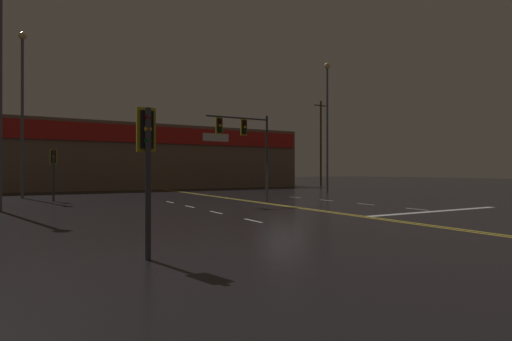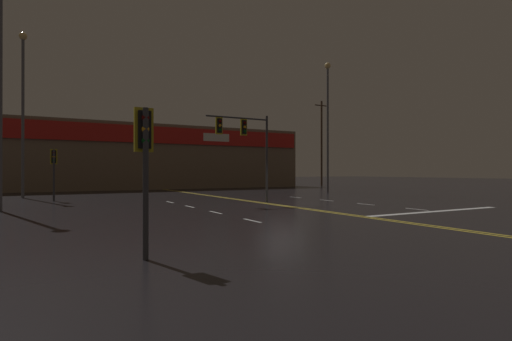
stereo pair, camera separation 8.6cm
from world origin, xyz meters
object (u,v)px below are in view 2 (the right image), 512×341
Objects in this scene: traffic_signal_corner_northwest at (54,163)px; streetlight_far_median at (328,112)px; streetlight_far_left at (0,67)px; traffic_signal_corner_southwest at (144,148)px; traffic_signal_median at (243,136)px; streetlight_far_right at (23,96)px.

streetlight_far_median reaches higher than traffic_signal_corner_northwest.
streetlight_far_left is (-2.59, -6.14, 4.53)m from traffic_signal_corner_northwest.
traffic_signal_corner_southwest is 15.26m from streetlight_far_left.
streetlight_far_median reaches higher than traffic_signal_corner_southwest.
streetlight_far_median is (22.60, -0.29, 4.92)m from traffic_signal_corner_northwest.
streetlight_far_right is at bearing 133.62° from traffic_signal_median.
traffic_signal_median is 0.45× the size of streetlight_far_right.
traffic_signal_median is 15.34m from traffic_signal_corner_southwest.
traffic_signal_corner_northwest is 0.28× the size of streetlight_far_median.
streetlight_far_median is (24.43, -4.70, -0.04)m from streetlight_far_right.
streetlight_far_left is at bearing -94.09° from streetlight_far_right.
streetlight_far_right is at bearing 169.12° from streetlight_far_median.
streetlight_far_left is 0.94× the size of streetlight_far_median.
traffic_signal_median is 0.45× the size of streetlight_far_median.
traffic_signal_corner_southwest is 0.28× the size of streetlight_far_median.
traffic_signal_median is at bearing -46.38° from streetlight_far_right.
traffic_signal_median is 17.28m from streetlight_far_right.
streetlight_far_right reaches higher than traffic_signal_corner_northwest.
traffic_signal_corner_northwest is at bearing 67.13° from streetlight_far_left.
traffic_signal_corner_southwest is at bearing -137.26° from streetlight_far_median.
streetlight_far_left is at bearing 172.10° from traffic_signal_median.
streetlight_far_left is (-3.57, 14.13, 4.55)m from traffic_signal_corner_southwest.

